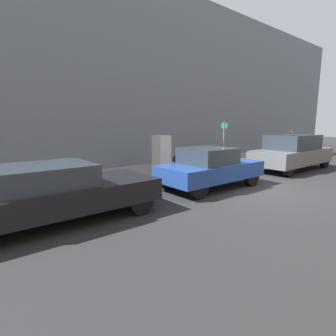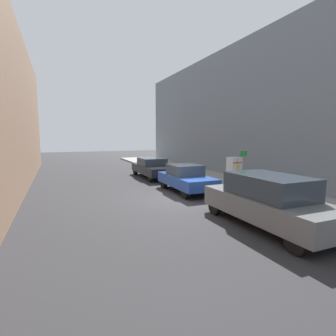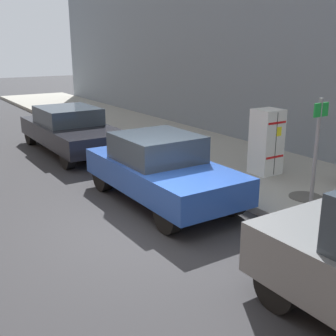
% 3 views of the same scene
% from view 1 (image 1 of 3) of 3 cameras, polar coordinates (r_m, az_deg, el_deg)
% --- Properties ---
extents(ground_plane, '(80.00, 80.00, 0.00)m').
position_cam_1_polar(ground_plane, '(9.83, 18.59, -4.25)').
color(ground_plane, '#28282B').
extents(sidewalk_slab, '(4.03, 44.00, 0.16)m').
position_cam_1_polar(sidewalk_slab, '(12.60, 2.01, -0.36)').
color(sidewalk_slab, gray).
rests_on(sidewalk_slab, ground).
extents(building_facade_near, '(1.97, 39.60, 9.28)m').
position_cam_1_polar(building_facade_near, '(14.99, -5.78, 18.75)').
color(building_facade_near, slate).
rests_on(building_facade_near, ground).
extents(discarded_refrigerator, '(0.65, 0.61, 1.60)m').
position_cam_1_polar(discarded_refrigerator, '(11.66, -1.44, 3.20)').
color(discarded_refrigerator, silver).
rests_on(discarded_refrigerator, sidewalk_slab).
extents(manhole_cover, '(0.70, 0.70, 0.02)m').
position_cam_1_polar(manhole_cover, '(12.50, 6.43, -0.10)').
color(manhole_cover, '#47443F').
rests_on(manhole_cover, sidewalk_slab).
extents(street_sign_post, '(0.36, 0.07, 2.22)m').
position_cam_1_polar(street_sign_post, '(12.35, 12.02, 5.46)').
color(street_sign_post, slate).
rests_on(street_sign_post, sidewalk_slab).
extents(fire_hydrant, '(0.22, 0.22, 0.76)m').
position_cam_1_polar(fire_hydrant, '(14.34, 17.44, 2.32)').
color(fire_hydrant, slate).
rests_on(fire_hydrant, sidewalk_slab).
extents(trash_bag, '(0.54, 0.54, 0.54)m').
position_cam_1_polar(trash_bag, '(13.53, 2.21, 1.84)').
color(trash_bag, black).
rests_on(trash_bag, sidewalk_slab).
extents(pedestrian_walking_far, '(0.46, 0.22, 1.60)m').
position_cam_1_polar(pedestrian_walking_far, '(21.25, 25.12, 5.56)').
color(pedestrian_walking_far, '#2D5193').
rests_on(pedestrian_walking_far, sidewalk_slab).
extents(parked_sedan_dark, '(1.88, 4.70, 1.38)m').
position_cam_1_polar(parked_sedan_dark, '(6.63, -23.40, -4.88)').
color(parked_sedan_dark, black).
rests_on(parked_sedan_dark, ground).
extents(parked_hatchback_blue, '(1.77, 3.93, 1.44)m').
position_cam_1_polar(parked_hatchback_blue, '(9.42, 9.20, 0.11)').
color(parked_hatchback_blue, '#23479E').
rests_on(parked_hatchback_blue, ground).
extents(parked_suv_gray, '(1.92, 4.84, 1.72)m').
position_cam_1_polar(parked_suv_gray, '(14.32, 25.39, 3.17)').
color(parked_suv_gray, slate).
rests_on(parked_suv_gray, ground).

